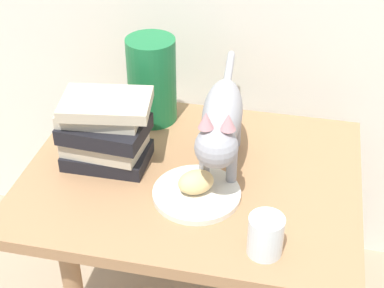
{
  "coord_description": "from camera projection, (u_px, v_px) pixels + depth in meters",
  "views": [
    {
      "loc": [
        0.23,
        -1.04,
        1.36
      ],
      "look_at": [
        0.0,
        0.0,
        0.62
      ],
      "focal_mm": 54.59,
      "sensor_mm": 36.0,
      "label": 1
    }
  ],
  "objects": [
    {
      "name": "side_table",
      "position": [
        192.0,
        197.0,
        1.39
      ],
      "size": [
        0.77,
        0.6,
        0.54
      ],
      "color": "#9E724C",
      "rests_on": "ground"
    },
    {
      "name": "plate",
      "position": [
        197.0,
        194.0,
        1.27
      ],
      "size": [
        0.19,
        0.19,
        0.01
      ],
      "primitive_type": "cylinder",
      "color": "silver",
      "rests_on": "side_table"
    },
    {
      "name": "bread_roll",
      "position": [
        196.0,
        182.0,
        1.26
      ],
      "size": [
        0.1,
        0.09,
        0.05
      ],
      "primitive_type": "ellipsoid",
      "rotation": [
        0.0,
        0.0,
        0.59
      ],
      "color": "#E0BC7A",
      "rests_on": "plate"
    },
    {
      "name": "book_stack",
      "position": [
        105.0,
        131.0,
        1.34
      ],
      "size": [
        0.22,
        0.17,
        0.17
      ],
      "color": "black",
      "rests_on": "side_table"
    },
    {
      "name": "candle_jar",
      "position": [
        265.0,
        237.0,
        1.12
      ],
      "size": [
        0.07,
        0.07,
        0.08
      ],
      "color": "silver",
      "rests_on": "side_table"
    },
    {
      "name": "green_vase",
      "position": [
        152.0,
        80.0,
        1.48
      ],
      "size": [
        0.12,
        0.12,
        0.23
      ],
      "primitive_type": "cylinder",
      "color": "#196B38",
      "rests_on": "side_table"
    },
    {
      "name": "cat",
      "position": [
        221.0,
        121.0,
        1.28
      ],
      "size": [
        0.11,
        0.48,
        0.23
      ],
      "color": "#99999E",
      "rests_on": "side_table"
    }
  ]
}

